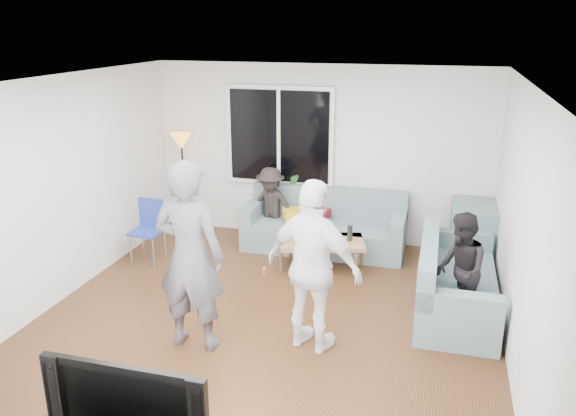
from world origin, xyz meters
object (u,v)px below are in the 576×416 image
(player_right, at_px, (314,267))
(side_chair, at_px, (147,232))
(spectator_right, at_px, (460,270))
(spectator_back, at_px, (271,206))
(sofa_back_section, at_px, (324,222))
(sofa_right_section, at_px, (458,274))
(coffee_table, at_px, (322,254))
(player_left, at_px, (190,257))
(television, at_px, (134,400))
(floor_lamp, at_px, (184,184))

(player_right, bearing_deg, side_chair, -11.83)
(spectator_right, relative_size, spectator_back, 1.09)
(sofa_back_section, relative_size, sofa_right_section, 1.15)
(coffee_table, distance_m, player_left, 2.49)
(player_left, bearing_deg, sofa_right_section, -148.91)
(sofa_right_section, relative_size, television, 1.74)
(player_right, bearing_deg, player_left, 30.87)
(spectator_right, xyz_separation_m, television, (-2.13, -3.04, 0.14))
(sofa_back_section, bearing_deg, spectator_back, 177.88)
(sofa_right_section, distance_m, player_left, 3.05)
(coffee_table, height_order, player_right, player_right)
(sofa_back_section, height_order, television, television)
(coffee_table, height_order, floor_lamp, floor_lamp)
(side_chair, xyz_separation_m, player_right, (2.66, -1.52, 0.45))
(sofa_back_section, relative_size, floor_lamp, 1.47)
(floor_lamp, xyz_separation_m, television, (1.94, -4.89, -0.01))
(sofa_back_section, distance_m, spectator_right, 2.53)
(sofa_right_section, xyz_separation_m, floor_lamp, (-4.07, 1.48, 0.36))
(sofa_right_section, distance_m, floor_lamp, 4.35)
(spectator_back, bearing_deg, sofa_right_section, -18.05)
(side_chair, xyz_separation_m, player_left, (1.48, -1.79, 0.54))
(player_left, bearing_deg, side_chair, -49.71)
(floor_lamp, relative_size, television, 1.35)
(side_chair, xyz_separation_m, spectator_right, (4.07, -0.64, 0.20))
(sofa_back_section, bearing_deg, side_chair, -154.10)
(sofa_right_section, distance_m, television, 4.04)
(television, bearing_deg, coffee_table, 84.38)
(player_left, bearing_deg, spectator_right, -155.39)
(coffee_table, xyz_separation_m, television, (-0.40, -4.10, 0.57))
(sofa_right_section, height_order, coffee_table, sofa_right_section)
(coffee_table, relative_size, player_left, 0.56)
(sofa_back_section, xyz_separation_m, spectator_back, (-0.81, 0.03, 0.16))
(sofa_right_section, height_order, floor_lamp, floor_lamp)
(sofa_back_section, xyz_separation_m, sofa_right_section, (1.84, -1.36, 0.00))
(coffee_table, bearing_deg, spectator_right, -31.58)
(spectator_back, bearing_deg, side_chair, -132.36)
(player_right, bearing_deg, coffee_table, -62.77)
(coffee_table, distance_m, side_chair, 2.39)
(coffee_table, xyz_separation_m, floor_lamp, (-2.35, 0.79, 0.58))
(spectator_right, relative_size, television, 1.10)
(coffee_table, height_order, spectator_right, spectator_right)
(side_chair, relative_size, floor_lamp, 0.55)
(sofa_right_section, relative_size, floor_lamp, 1.28)
(sofa_back_section, height_order, player_left, player_left)
(sofa_right_section, height_order, spectator_back, spectator_back)
(player_right, distance_m, television, 2.29)
(coffee_table, relative_size, floor_lamp, 0.71)
(spectator_right, height_order, spectator_back, spectator_right)
(player_right, xyz_separation_m, spectator_back, (-1.24, 2.63, -0.30))
(television, bearing_deg, spectator_right, 55.04)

